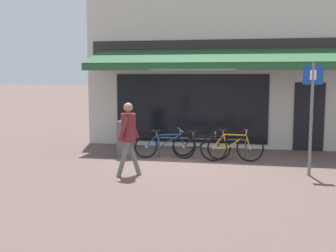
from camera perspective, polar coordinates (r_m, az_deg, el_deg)
The scene contains 9 objects.
ground_plane at distance 11.42m, azimuth 2.62°, elevation -4.85°, with size 160.00×160.00×0.00m, color brown.
shop_front at distance 14.97m, azimuth 7.69°, elevation 7.21°, with size 8.97×4.58×4.84m.
bike_rack_rail at distance 11.86m, azimuth 4.54°, elevation -2.19°, with size 2.55×0.04×0.57m.
bicycle_blue at distance 11.96m, azimuth -0.40°, elevation -2.55°, with size 1.64×0.88×0.82m.
bicycle_black at distance 11.76m, azimuth 4.51°, elevation -2.78°, with size 1.64×0.52×0.81m.
bicycle_orange at distance 11.52m, azimuth 8.62°, elevation -2.83°, with size 1.72×0.53×0.89m.
pedestrian_adult at distance 9.68m, azimuth -5.38°, elevation -0.72°, with size 0.55×0.62×1.72m.
litter_bin at distance 12.02m, azimuth -5.75°, elevation -1.55°, with size 0.54×0.54×1.13m.
parking_sign at distance 10.19m, azimuth 18.88°, elevation 2.39°, with size 0.44×0.07×2.61m.
Camera 1 is at (1.71, -11.05, 2.34)m, focal length 45.00 mm.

